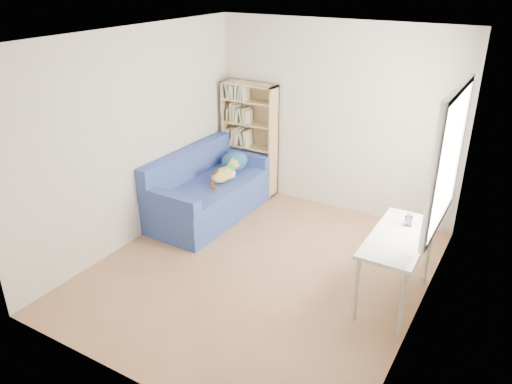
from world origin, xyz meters
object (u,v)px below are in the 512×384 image
bookshelf (250,143)px  desk (399,243)px  sofa (209,191)px  pen_cup (409,220)px

bookshelf → desk: bookshelf is taller
bookshelf → desk: 3.16m
bookshelf → desk: (2.71, -1.61, -0.10)m
bookshelf → sofa: bearing=-94.3°
desk → pen_cup: (0.01, 0.27, 0.14)m
bookshelf → desk: bearing=-30.6°
desk → pen_cup: size_ratio=7.19×
pen_cup → desk: bearing=-92.3°
sofa → desk: 2.88m
bookshelf → pen_cup: size_ratio=10.25×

